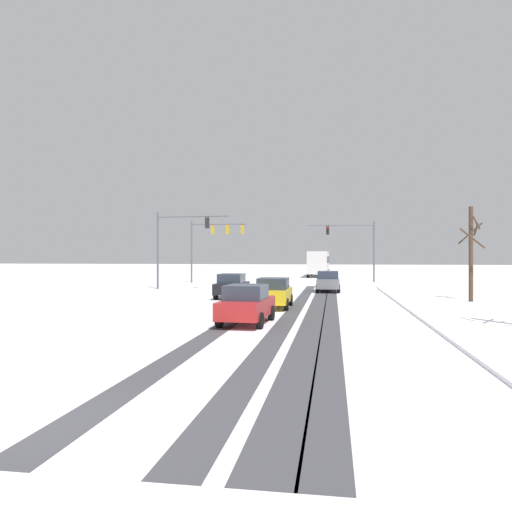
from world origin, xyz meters
TOP-DOWN VIEW (x-y plane):
  - ground_plane at (0.00, 0.00)m, footprint 300.00×300.00m
  - wheel_track_left_lane at (3.20, 17.95)m, footprint 0.77×39.49m
  - wheel_track_right_lane at (0.89, 17.95)m, footprint 0.81×39.49m
  - wheel_track_center at (5.09, 17.95)m, footprint 0.73×39.49m
  - wheel_track_oncoming at (4.33, 17.95)m, footprint 0.89×39.49m
  - sidewalk_kerb_right at (10.94, 16.16)m, footprint 4.00×39.49m
  - traffic_signal_far_right at (7.53, 45.74)m, footprint 7.12×0.72m
  - traffic_signal_near_left at (-7.79, 31.85)m, footprint 6.33×0.39m
  - traffic_signal_far_left at (-7.23, 41.89)m, footprint 5.85×0.43m
  - car_grey_lead at (4.80, 30.84)m, footprint 1.85×4.11m
  - car_black_second at (-1.48, 24.18)m, footprint 1.84×4.11m
  - car_yellow_cab_third at (2.01, 18.50)m, footprint 1.84×4.10m
  - car_red_fourth at (1.65, 12.23)m, footprint 1.99×4.18m
  - bus_oncoming at (3.28, 58.89)m, footprint 2.81×11.04m
  - bare_tree_sidewalk_mid at (13.59, 24.01)m, footprint 1.68×1.71m

SIDE VIEW (x-z plane):
  - ground_plane at x=0.00m, z-range 0.00..0.00m
  - wheel_track_left_lane at x=3.20m, z-range 0.00..0.01m
  - wheel_track_right_lane at x=0.89m, z-range 0.00..0.01m
  - wheel_track_center at x=5.09m, z-range 0.00..0.01m
  - wheel_track_oncoming at x=4.33m, z-range 0.00..0.01m
  - sidewalk_kerb_right at x=10.94m, z-range 0.00..0.12m
  - car_grey_lead at x=4.80m, z-range 0.01..1.63m
  - car_black_second at x=-1.48m, z-range 0.01..1.63m
  - car_yellow_cab_third at x=2.01m, z-range 0.01..1.63m
  - car_red_fourth at x=1.65m, z-range 0.01..1.63m
  - bus_oncoming at x=3.28m, z-range 0.30..3.68m
  - bare_tree_sidewalk_mid at x=13.59m, z-range 0.19..6.04m
  - traffic_signal_near_left at x=-7.79m, z-range 1.20..7.70m
  - traffic_signal_far_right at x=7.53m, z-range 1.24..7.74m
  - traffic_signal_far_left at x=-7.23m, z-range 1.53..8.03m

